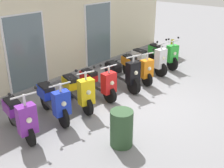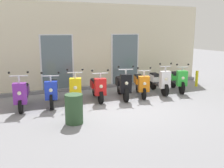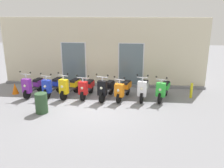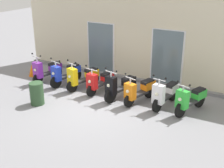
{
  "view_description": "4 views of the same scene",
  "coord_description": "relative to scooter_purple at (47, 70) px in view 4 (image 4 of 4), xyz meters",
  "views": [
    {
      "loc": [
        -5.74,
        -3.8,
        3.52
      ],
      "look_at": [
        -0.77,
        0.46,
        0.7
      ],
      "focal_mm": 44.67,
      "sensor_mm": 36.0,
      "label": 1
    },
    {
      "loc": [
        -3.54,
        -7.18,
        2.48
      ],
      "look_at": [
        -0.0,
        1.01,
        0.58
      ],
      "focal_mm": 41.18,
      "sensor_mm": 36.0,
      "label": 2
    },
    {
      "loc": [
        1.74,
        -9.16,
        3.84
      ],
      "look_at": [
        0.76,
        0.69,
        0.83
      ],
      "focal_mm": 38.54,
      "sensor_mm": 36.0,
      "label": 3
    },
    {
      "loc": [
        4.99,
        -7.84,
        4.59
      ],
      "look_at": [
        0.28,
        0.81,
        0.62
      ],
      "focal_mm": 47.79,
      "sensor_mm": 36.0,
      "label": 4
    }
  ],
  "objects": [
    {
      "name": "ground_plane",
      "position": [
        3.03,
        -1.18,
        -0.48
      ],
      "size": [
        40.0,
        40.0,
        0.0
      ],
      "primitive_type": "plane",
      "color": "gray"
    },
    {
      "name": "storefront_facade",
      "position": [
        3.03,
        2.04,
        1.24
      ],
      "size": [
        10.68,
        0.5,
        3.55
      ],
      "color": "beige",
      "rests_on": "ground_plane"
    },
    {
      "name": "scooter_purple",
      "position": [
        0.0,
        0.0,
        0.0
      ],
      "size": [
        0.68,
        1.48,
        1.28
      ],
      "color": "black",
      "rests_on": "ground_plane"
    },
    {
      "name": "scooter_blue",
      "position": [
        0.95,
        0.03,
        0.01
      ],
      "size": [
        0.72,
        1.54,
        1.21
      ],
      "color": "black",
      "rests_on": "ground_plane"
    },
    {
      "name": "scooter_yellow",
      "position": [
        1.76,
        0.03,
        -0.0
      ],
      "size": [
        0.77,
        1.54,
        1.26
      ],
      "color": "black",
      "rests_on": "ground_plane"
    },
    {
      "name": "scooter_red",
      "position": [
        2.56,
        0.06,
        -0.04
      ],
      "size": [
        0.63,
        1.52,
        1.17
      ],
      "color": "black",
      "rests_on": "ground_plane"
    },
    {
      "name": "scooter_black",
      "position": [
        3.49,
        -0.09,
        -0.01
      ],
      "size": [
        0.73,
        1.62,
        1.27
      ],
      "color": "black",
      "rests_on": "ground_plane"
    },
    {
      "name": "scooter_orange",
      "position": [
        4.26,
        -0.07,
        -0.01
      ],
      "size": [
        0.76,
        1.5,
        1.18
      ],
      "color": "black",
      "rests_on": "ground_plane"
    },
    {
      "name": "scooter_white",
      "position": [
        5.16,
        0.05,
        -0.0
      ],
      "size": [
        0.6,
        1.63,
        1.27
      ],
      "color": "black",
      "rests_on": "ground_plane"
    },
    {
      "name": "scooter_green",
      "position": [
        6.04,
        0.03,
        -0.0
      ],
      "size": [
        0.79,
        1.56,
        1.2
      ],
      "color": "black",
      "rests_on": "ground_plane"
    },
    {
      "name": "trash_bin",
      "position": [
        1.16,
        -1.92,
        -0.08
      ],
      "size": [
        0.48,
        0.48,
        0.8
      ],
      "primitive_type": "cylinder",
      "color": "#2D4C2D",
      "rests_on": "ground_plane"
    },
    {
      "name": "traffic_cone",
      "position": [
        -0.97,
        0.15,
        -0.22
      ],
      "size": [
        0.32,
        0.32,
        0.52
      ],
      "primitive_type": "cone",
      "color": "orange",
      "rests_on": "ground_plane"
    }
  ]
}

